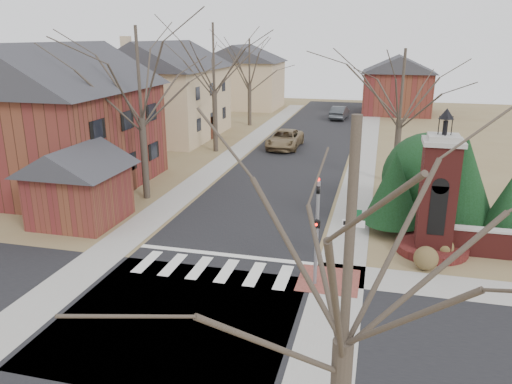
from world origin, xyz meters
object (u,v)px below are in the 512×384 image
(pickup_truck, at_px, (285,139))
(distant_car, at_px, (340,113))
(brick_gate_monument, at_px, (436,206))
(sign_post, at_px, (353,228))
(traffic_signal_pole, at_px, (317,223))

(pickup_truck, distance_m, distant_car, 17.08)
(brick_gate_monument, relative_size, distant_car, 1.41)
(sign_post, xyz_separation_m, brick_gate_monument, (3.41, 3.01, 0.22))
(traffic_signal_pole, xyz_separation_m, brick_gate_monument, (4.70, 4.42, -0.42))
(traffic_signal_pole, distance_m, brick_gate_monument, 6.47)
(distant_car, bearing_deg, traffic_signal_pole, 99.17)
(sign_post, height_order, brick_gate_monument, brick_gate_monument)
(pickup_truck, bearing_deg, distant_car, 79.97)
(brick_gate_monument, distance_m, pickup_truck, 22.38)
(sign_post, xyz_separation_m, pickup_truck, (-7.19, 22.66, -1.18))
(brick_gate_monument, bearing_deg, pickup_truck, 118.34)
(traffic_signal_pole, height_order, sign_post, traffic_signal_pole)
(traffic_signal_pole, height_order, distant_car, traffic_signal_pole)
(sign_post, xyz_separation_m, distant_car, (-3.99, 39.44, -1.19))
(pickup_truck, xyz_separation_m, distant_car, (3.20, 16.78, -0.02))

